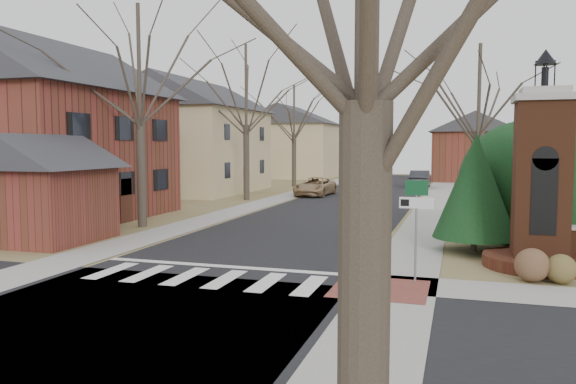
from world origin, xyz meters
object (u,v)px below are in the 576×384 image
(traffic_signal_pole, at_px, (359,189))
(sign_post, at_px, (416,210))
(brick_gate_monument, at_px, (540,196))
(distant_car, at_px, (420,179))
(pickup_truck, at_px, (315,187))

(traffic_signal_pole, distance_m, sign_post, 2.02)
(sign_post, height_order, brick_gate_monument, brick_gate_monument)
(traffic_signal_pole, xyz_separation_m, distant_car, (-0.90, 36.37, -1.84))
(brick_gate_monument, bearing_deg, traffic_signal_pole, -136.76)
(traffic_signal_pole, bearing_deg, sign_post, 47.57)
(sign_post, height_order, distant_car, sign_post)
(traffic_signal_pole, relative_size, pickup_truck, 0.94)
(traffic_signal_pole, relative_size, distant_car, 0.99)
(sign_post, distance_m, brick_gate_monument, 4.55)
(pickup_truck, distance_m, distant_car, 12.47)
(brick_gate_monument, bearing_deg, pickup_truck, 119.97)
(traffic_signal_pole, distance_m, brick_gate_monument, 6.47)
(pickup_truck, bearing_deg, sign_post, -66.93)
(brick_gate_monument, distance_m, pickup_truck, 24.86)
(distant_car, bearing_deg, sign_post, 92.93)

